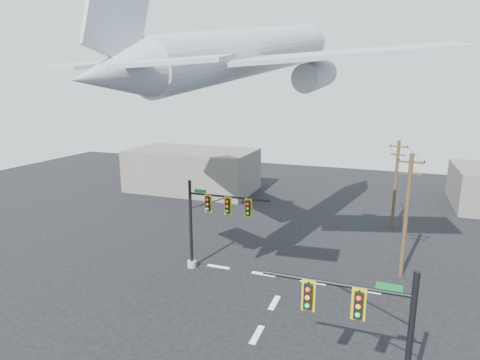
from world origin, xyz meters
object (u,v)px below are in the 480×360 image
at_px(signal_mast_far, 209,222).
at_px(utility_pole_b, 395,183).
at_px(airliner, 249,54).
at_px(utility_pole_a, 406,214).
at_px(signal_mast_near, 374,345).

distance_m(signal_mast_far, utility_pole_b, 21.67).
height_order(utility_pole_b, airliner, airliner).
relative_size(signal_mast_far, utility_pole_a, 0.75).
height_order(signal_mast_near, utility_pole_a, utility_pole_a).
xyz_separation_m(utility_pole_a, utility_pole_b, (-0.65, 12.09, -0.26)).
relative_size(utility_pole_b, airliner, 0.30).
distance_m(utility_pole_a, airliner, 17.25).
height_order(utility_pole_a, utility_pole_b, utility_pole_a).
relative_size(signal_mast_near, airliner, 0.24).
height_order(signal_mast_far, utility_pole_a, utility_pole_a).
bearing_deg(utility_pole_b, signal_mast_far, -111.95).
bearing_deg(airliner, utility_pole_a, -66.69).
relative_size(signal_mast_far, utility_pole_b, 0.79).
xyz_separation_m(signal_mast_near, signal_mast_far, (-13.13, 11.86, 0.17)).
bearing_deg(utility_pole_a, utility_pole_b, 97.23).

